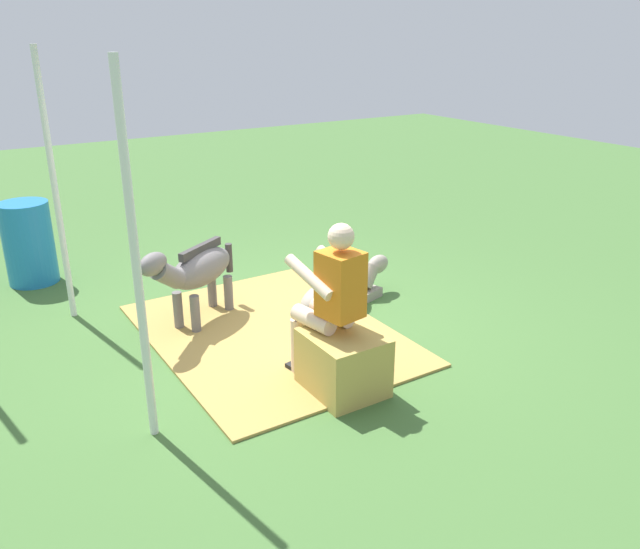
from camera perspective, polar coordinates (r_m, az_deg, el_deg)
The scene contains 9 objects.
ground_plane at distance 6.21m, azimuth -2.38°, elevation -4.75°, with size 24.00×24.00×0.00m, color #426B33.
hay_patch at distance 6.08m, azimuth -4.47°, elevation -5.27°, with size 2.73×2.05×0.02m, color #AD8C47.
hay_bale at distance 5.09m, azimuth 2.07°, elevation -7.82°, with size 0.61×0.54×0.49m, color tan.
person_seated at distance 4.98m, azimuth 0.90°, elevation -1.90°, with size 0.70×0.49×1.37m.
pony_standing at distance 6.20m, azimuth -10.94°, elevation 0.33°, with size 0.87×1.20×0.91m.
pony_lying at distance 6.52m, azimuth 1.77°, elevation -1.61°, with size 0.64×1.36×0.42m.
water_barrel at distance 7.85m, azimuth -24.46°, elevation 2.56°, with size 0.54×0.54×0.93m, color #1E72B2.
tent_pole_left at distance 4.29m, azimuth -16.03°, elevation 0.94°, with size 0.06×0.06×2.57m, color silver.
tent_pole_right at distance 6.53m, azimuth -22.47°, elevation 6.96°, with size 0.06×0.06×2.57m, color silver.
Camera 1 is at (-4.86, 2.77, 2.70)m, focal length 36.02 mm.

